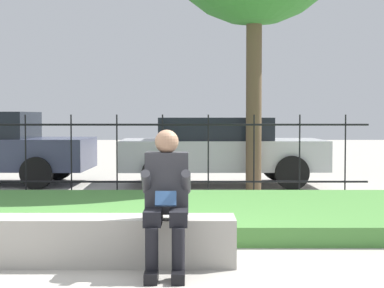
# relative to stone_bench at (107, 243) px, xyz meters

# --- Properties ---
(ground_plane) EXTENTS (60.00, 60.00, 0.00)m
(ground_plane) POSITION_rel_stone_bench_xyz_m (-0.10, 0.00, -0.19)
(ground_plane) COLOR #A8A399
(stone_bench) EXTENTS (2.30, 0.46, 0.44)m
(stone_bench) POSITION_rel_stone_bench_xyz_m (0.00, 0.00, 0.00)
(stone_bench) COLOR #ADA89E
(stone_bench) RESTS_ON ground_plane
(person_seated_reader) EXTENTS (0.42, 0.73, 1.23)m
(person_seated_reader) POSITION_rel_stone_bench_xyz_m (0.53, -0.26, 0.48)
(person_seated_reader) COLOR black
(person_seated_reader) RESTS_ON ground_plane
(grass_berm) EXTENTS (9.48, 3.36, 0.21)m
(grass_berm) POSITION_rel_stone_bench_xyz_m (-0.10, 2.38, -0.09)
(grass_berm) COLOR #4C893D
(grass_berm) RESTS_ON ground_plane
(iron_fence) EXTENTS (7.48, 0.03, 1.38)m
(iron_fence) POSITION_rel_stone_bench_xyz_m (-0.10, 4.66, 0.53)
(iron_fence) COLOR black
(iron_fence) RESTS_ON ground_plane
(car_parked_center) EXTENTS (3.96, 2.04, 1.32)m
(car_parked_center) POSITION_rel_stone_bench_xyz_m (1.31, 6.73, 0.52)
(car_parked_center) COLOR #B7B7BC
(car_parked_center) RESTS_ON ground_plane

